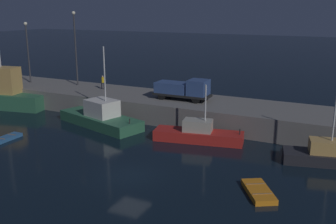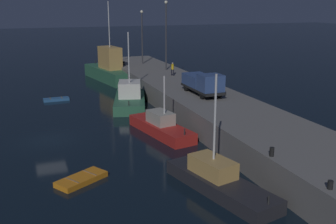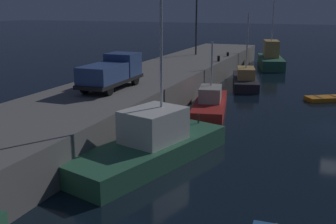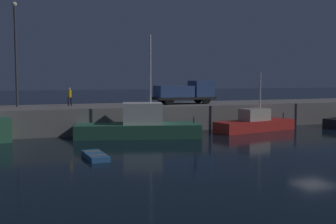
% 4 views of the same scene
% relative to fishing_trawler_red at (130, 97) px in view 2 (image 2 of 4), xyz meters
% --- Properties ---
extents(ground_plane, '(320.00, 320.00, 0.00)m').
position_rel_fishing_trawler_red_xyz_m(ground_plane, '(9.35, -9.47, -0.91)').
color(ground_plane, black).
extents(pier_quay, '(67.52, 7.51, 2.20)m').
position_rel_fishing_trawler_red_xyz_m(pier_quay, '(9.35, 6.07, 0.19)').
color(pier_quay, slate).
rests_on(pier_quay, ground).
extents(fishing_trawler_red, '(10.38, 5.84, 8.18)m').
position_rel_fishing_trawler_red_xyz_m(fishing_trawler_red, '(0.00, 0.00, 0.00)').
color(fishing_trawler_red, '#2D6647').
rests_on(fishing_trawler_red, ground).
extents(fishing_boat_blue, '(12.33, 5.51, 11.34)m').
position_rel_fishing_trawler_red_xyz_m(fishing_boat_blue, '(-15.57, 1.03, 0.70)').
color(fishing_boat_blue, '#2D6647').
rests_on(fishing_boat_blue, ground).
extents(fishing_boat_white, '(8.69, 4.20, 7.20)m').
position_rel_fishing_trawler_red_xyz_m(fishing_boat_white, '(22.56, -0.41, -0.23)').
color(fishing_boat_white, '#232328').
rests_on(fishing_boat_white, ground).
extents(fishing_trawler_green, '(8.32, 3.74, 5.26)m').
position_rel_fishing_trawler_red_xyz_m(fishing_trawler_green, '(10.87, -0.09, -0.23)').
color(fishing_trawler_green, red).
rests_on(fishing_trawler_green, ground).
extents(dinghy_orange_near, '(1.16, 2.95, 0.34)m').
position_rel_fishing_trawler_red_xyz_m(dinghy_orange_near, '(-5.10, -7.62, -0.76)').
color(dinghy_orange_near, '#2D6099').
rests_on(dinghy_orange_near, ground).
extents(rowboat_white_mid, '(2.97, 3.58, 0.40)m').
position_rel_fishing_trawler_red_xyz_m(rowboat_white_mid, '(18.40, -8.13, -0.73)').
color(rowboat_white_mid, orange).
rests_on(rowboat_white_mid, ground).
extents(lamp_post_west, '(0.44, 0.44, 7.87)m').
position_rel_fishing_trawler_red_xyz_m(lamp_post_west, '(-15.78, 6.18, 5.89)').
color(lamp_post_west, '#38383D').
rests_on(lamp_post_west, pier_quay).
extents(lamp_post_east, '(0.44, 0.44, 9.21)m').
position_rel_fishing_trawler_red_xyz_m(lamp_post_east, '(-9.01, 7.56, 6.59)').
color(lamp_post_east, '#38383D').
rests_on(lamp_post_east, pier_quay).
extents(utility_truck, '(6.18, 2.20, 2.30)m').
position_rel_fishing_trawler_red_xyz_m(utility_truck, '(6.67, 5.85, 2.48)').
color(utility_truck, black).
rests_on(utility_truck, pier_quay).
extents(dockworker, '(0.41, 0.41, 1.67)m').
position_rel_fishing_trawler_red_xyz_m(dockworker, '(-4.50, 6.80, 2.24)').
color(dockworker, black).
rests_on(dockworker, pier_quay).
extents(bollard_west, '(0.28, 0.28, 0.56)m').
position_rel_fishing_trawler_red_xyz_m(bollard_west, '(23.50, 2.65, 1.57)').
color(bollard_west, black).
rests_on(bollard_west, pier_quay).
extents(bollard_central, '(0.28, 0.28, 0.45)m').
position_rel_fishing_trawler_red_xyz_m(bollard_central, '(28.30, 2.82, 1.51)').
color(bollard_central, black).
rests_on(bollard_central, pier_quay).
extents(bollard_east, '(0.28, 0.28, 0.57)m').
position_rel_fishing_trawler_red_xyz_m(bollard_east, '(-15.21, 3.14, 1.57)').
color(bollard_east, black).
rests_on(bollard_east, pier_quay).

